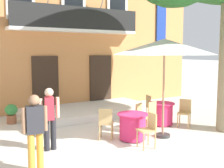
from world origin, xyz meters
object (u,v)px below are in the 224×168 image
(cafe_chair_middle_1, at_px, (142,116))
(cafe_chair_near_tree_1, at_px, (149,113))
(cafe_chair_middle_0, at_px, (149,128))
(cafe_table_near_tree, at_px, (162,113))
(cafe_chair_middle_2, at_px, (106,122))
(pedestrian_mid_plaza, at_px, (50,115))
(pedestrian_near_entrance, at_px, (35,129))
(cafe_table_middle, at_px, (133,126))
(cafe_chair_near_tree_2, at_px, (185,111))
(cafe_umbrella, at_px, (164,47))
(cafe_chair_near_tree_0, at_px, (151,106))
(ground_planter_left, at_px, (11,113))

(cafe_chair_middle_1, bearing_deg, cafe_chair_near_tree_1, 23.15)
(cafe_chair_middle_0, bearing_deg, cafe_table_near_tree, 40.51)
(cafe_chair_middle_2, xyz_separation_m, pedestrian_mid_plaza, (-1.63, 0.03, 0.37))
(pedestrian_near_entrance, bearing_deg, cafe_table_middle, 13.76)
(cafe_table_near_tree, relative_size, cafe_chair_near_tree_2, 0.95)
(cafe_chair_middle_0, distance_m, cafe_umbrella, 2.34)
(cafe_chair_near_tree_2, height_order, pedestrian_mid_plaza, pedestrian_mid_plaza)
(cafe_chair_middle_1, bearing_deg, pedestrian_near_entrance, -162.67)
(cafe_chair_near_tree_0, distance_m, cafe_chair_middle_0, 3.05)
(cafe_chair_middle_1, bearing_deg, cafe_umbrella, -66.64)
(cafe_table_middle, bearing_deg, cafe_table_near_tree, 24.40)
(cafe_chair_near_tree_2, bearing_deg, cafe_chair_middle_1, 174.58)
(cafe_chair_near_tree_0, distance_m, cafe_chair_middle_2, 2.85)
(cafe_table_near_tree, xyz_separation_m, cafe_chair_middle_1, (-1.18, -0.42, 0.14))
(cafe_chair_near_tree_1, height_order, cafe_chair_middle_0, same)
(cafe_table_middle, height_order, cafe_chair_middle_1, cafe_chair_middle_1)
(ground_planter_left, bearing_deg, cafe_chair_near_tree_0, -25.72)
(cafe_chair_middle_2, distance_m, pedestrian_mid_plaza, 1.67)
(cafe_chair_middle_2, bearing_deg, cafe_umbrella, -22.13)
(cafe_chair_near_tree_2, xyz_separation_m, pedestrian_near_entrance, (-5.29, -0.98, 0.39))
(cafe_chair_near_tree_0, height_order, cafe_chair_middle_1, same)
(cafe_chair_middle_0, height_order, cafe_umbrella, cafe_umbrella)
(cafe_chair_middle_0, relative_size, cafe_chair_middle_1, 1.00)
(cafe_chair_near_tree_1, relative_size, cafe_chair_middle_0, 1.00)
(cafe_chair_near_tree_0, bearing_deg, cafe_chair_middle_2, -155.79)
(cafe_table_near_tree, distance_m, cafe_chair_near_tree_0, 0.77)
(cafe_chair_near_tree_1, relative_size, cafe_umbrella, 0.31)
(cafe_umbrella, bearing_deg, cafe_chair_middle_1, 113.36)
(cafe_chair_near_tree_0, height_order, pedestrian_mid_plaza, pedestrian_mid_plaza)
(ground_planter_left, bearing_deg, pedestrian_mid_plaza, -86.30)
(cafe_chair_near_tree_2, bearing_deg, cafe_table_near_tree, 129.53)
(cafe_chair_near_tree_1, bearing_deg, cafe_chair_middle_0, -129.88)
(cafe_chair_near_tree_0, bearing_deg, cafe_chair_near_tree_2, -75.74)
(cafe_chair_middle_1, bearing_deg, cafe_table_near_tree, 19.80)
(cafe_table_middle, xyz_separation_m, cafe_chair_middle_2, (-0.64, 0.39, 0.14))
(pedestrian_near_entrance, bearing_deg, pedestrian_mid_plaza, 58.07)
(pedestrian_near_entrance, bearing_deg, cafe_chair_near_tree_2, 10.45)
(cafe_umbrella, bearing_deg, cafe_chair_near_tree_0, 59.92)
(cafe_table_near_tree, xyz_separation_m, cafe_table_middle, (-1.82, -0.82, 0.00))
(cafe_chair_near_tree_0, bearing_deg, pedestrian_near_entrance, -155.11)
(cafe_table_middle, relative_size, cafe_chair_middle_0, 0.95)
(cafe_chair_near_tree_1, xyz_separation_m, pedestrian_near_entrance, (-4.09, -1.33, 0.39))
(cafe_chair_near_tree_2, distance_m, pedestrian_near_entrance, 5.39)
(cafe_table_middle, xyz_separation_m, pedestrian_mid_plaza, (-2.27, 0.42, 0.50))
(ground_planter_left, bearing_deg, cafe_table_middle, -56.17)
(cafe_chair_near_tree_0, relative_size, ground_planter_left, 1.34)
(cafe_chair_middle_0, relative_size, pedestrian_near_entrance, 0.56)
(cafe_chair_middle_0, relative_size, cafe_chair_middle_2, 1.00)
(cafe_table_near_tree, distance_m, cafe_umbrella, 2.62)
(cafe_table_near_tree, relative_size, pedestrian_near_entrance, 0.53)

